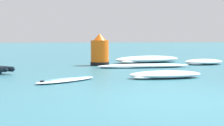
% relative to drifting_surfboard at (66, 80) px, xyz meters
% --- Properties ---
extents(ground_plane, '(120.00, 120.00, 0.00)m').
position_rel_drifting_surfboard_xyz_m(ground_plane, '(1.41, 6.79, -0.03)').
color(ground_plane, '#2D6B7A').
extents(drifting_surfboard, '(1.74, 1.68, 0.16)m').
position_rel_drifting_surfboard_xyz_m(drifting_surfboard, '(0.00, 0.00, 0.00)').
color(drifting_surfboard, silver).
rests_on(drifting_surfboard, ground).
extents(whitewater_front, '(3.04, 1.92, 0.26)m').
position_rel_drifting_surfboard_xyz_m(whitewater_front, '(3.94, 6.72, 0.09)').
color(whitewater_front, white).
rests_on(whitewater_front, ground).
extents(whitewater_mid_left, '(3.11, 0.68, 0.13)m').
position_rel_drifting_surfboard_xyz_m(whitewater_mid_left, '(2.98, 3.92, 0.03)').
color(whitewater_mid_left, white).
rests_on(whitewater_mid_left, ground).
extents(whitewater_mid_right, '(1.74, 1.48, 0.20)m').
position_rel_drifting_surfboard_xyz_m(whitewater_mid_right, '(5.59, 5.16, 0.06)').
color(whitewater_mid_right, white).
rests_on(whitewater_mid_right, ground).
extents(whitewater_far_band, '(1.89, 0.95, 0.18)m').
position_rel_drifting_surfboard_xyz_m(whitewater_far_band, '(2.48, 0.33, 0.05)').
color(whitewater_far_band, white).
rests_on(whitewater_far_band, ground).
extents(channel_marker_buoy, '(0.66, 0.66, 1.12)m').
position_rel_drifting_surfboard_xyz_m(channel_marker_buoy, '(1.79, 5.42, 0.42)').
color(channel_marker_buoy, '#EA5B0F').
rests_on(channel_marker_buoy, ground).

